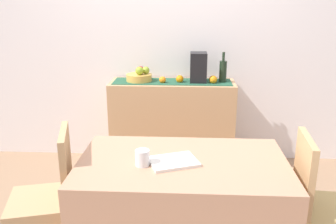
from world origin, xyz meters
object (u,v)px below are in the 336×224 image
(open_book, at_px, (173,162))
(chair_near_window, at_px, (46,223))
(sideboard_console, at_px, (172,124))
(coffee_maker, at_px, (198,68))
(coffee_cup, at_px, (142,158))
(dining_table, at_px, (182,213))
(fruit_bowl, at_px, (139,78))
(wine_bottle, at_px, (223,71))

(open_book, relative_size, chair_near_window, 0.31)
(sideboard_console, distance_m, coffee_maker, 0.65)
(coffee_maker, distance_m, chair_near_window, 1.97)
(coffee_cup, bearing_deg, coffee_maker, 77.00)
(dining_table, relative_size, chair_near_window, 1.42)
(coffee_cup, relative_size, chair_near_window, 0.11)
(coffee_maker, relative_size, open_book, 1.05)
(coffee_maker, bearing_deg, coffee_cup, -103.00)
(sideboard_console, bearing_deg, coffee_cup, -93.95)
(dining_table, bearing_deg, coffee_cup, -162.25)
(chair_near_window, bearing_deg, fruit_bowl, 73.42)
(open_book, bearing_deg, chair_near_window, 156.33)
(coffee_maker, xyz_separation_m, chair_near_window, (-1.03, -1.49, -0.78))
(fruit_bowl, xyz_separation_m, wine_bottle, (0.83, -0.00, 0.07))
(fruit_bowl, relative_size, wine_bottle, 0.85)
(sideboard_console, bearing_deg, wine_bottle, -0.00)
(chair_near_window, bearing_deg, open_book, -2.62)
(coffee_cup, xyz_separation_m, chair_near_window, (-0.67, 0.08, -0.52))
(coffee_maker, height_order, open_book, coffee_maker)
(coffee_maker, distance_m, dining_table, 1.64)
(coffee_maker, relative_size, chair_near_window, 0.33)
(wine_bottle, height_order, chair_near_window, wine_bottle)
(fruit_bowl, xyz_separation_m, coffee_cup, (0.22, -1.57, -0.15))
(fruit_bowl, distance_m, chair_near_window, 1.69)
(open_book, bearing_deg, sideboard_console, 71.65)
(wine_bottle, xyz_separation_m, chair_near_window, (-1.27, -1.49, -0.74))
(coffee_maker, relative_size, dining_table, 0.23)
(wine_bottle, relative_size, open_book, 1.07)
(sideboard_console, bearing_deg, dining_table, -85.08)
(sideboard_console, distance_m, coffee_cup, 1.61)
(sideboard_console, bearing_deg, chair_near_window, -117.49)
(sideboard_console, relative_size, open_book, 4.43)
(coffee_maker, bearing_deg, dining_table, -94.80)
(sideboard_console, relative_size, coffee_cup, 12.86)
(sideboard_console, height_order, wine_bottle, wine_bottle)
(wine_bottle, bearing_deg, coffee_cup, -111.00)
(wine_bottle, distance_m, coffee_cup, 1.70)
(coffee_maker, bearing_deg, open_book, -96.79)
(open_book, bearing_deg, dining_table, 10.40)
(sideboard_console, bearing_deg, open_book, -87.30)
(sideboard_console, relative_size, wine_bottle, 4.14)
(coffee_maker, distance_m, coffee_cup, 1.63)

